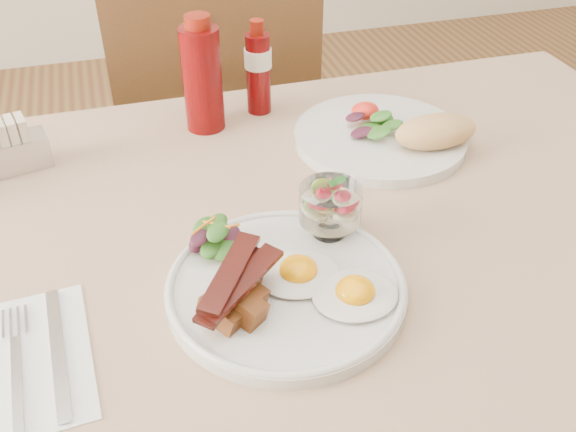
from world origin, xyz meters
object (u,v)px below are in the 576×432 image
object	(u,v)px
hot_sauce_bottle	(258,69)
chair_far	(215,140)
ketchup_bottle	(202,77)
main_plate	(286,288)
sugar_caddy	(15,148)
second_plate	(393,134)
fruit_cup	(330,204)
table	(301,284)

from	to	relation	value
hot_sauce_bottle	chair_far	bearing A→B (deg)	96.02
chair_far	ketchup_bottle	world-z (taller)	ketchup_bottle
chair_far	main_plate	distance (m)	0.80
main_plate	ketchup_bottle	bearing A→B (deg)	92.17
main_plate	sugar_caddy	distance (m)	0.49
main_plate	second_plate	distance (m)	0.38
fruit_cup	ketchup_bottle	bearing A→B (deg)	105.35
fruit_cup	hot_sauce_bottle	world-z (taller)	hot_sauce_bottle
fruit_cup	hot_sauce_bottle	size ratio (longest dim) A/B	0.50
table	main_plate	distance (m)	0.15
fruit_cup	sugar_caddy	xyz separation A→B (m)	(-0.39, 0.30, -0.03)
fruit_cup	hot_sauce_bottle	bearing A→B (deg)	89.39
fruit_cup	chair_far	bearing A→B (deg)	92.41
chair_far	hot_sauce_bottle	xyz separation A→B (m)	(0.03, -0.31, 0.30)
second_plate	ketchup_bottle	xyz separation A→B (m)	(-0.27, 0.14, 0.07)
main_plate	ketchup_bottle	distance (m)	0.43
fruit_cup	table	bearing A→B (deg)	139.26
fruit_cup	sugar_caddy	size ratio (longest dim) A/B	0.82
table	sugar_caddy	xyz separation A→B (m)	(-0.36, 0.28, 0.12)
chair_far	sugar_caddy	distance (m)	0.59
second_plate	hot_sauce_bottle	distance (m)	0.25
main_plate	fruit_cup	size ratio (longest dim) A/B	3.51
table	fruit_cup	distance (m)	0.15
table	ketchup_bottle	size ratio (longest dim) A/B	7.05
table	hot_sauce_bottle	size ratio (longest dim) A/B	8.29
sugar_caddy	table	bearing A→B (deg)	-50.28
chair_far	fruit_cup	bearing A→B (deg)	-87.59
second_plate	hot_sauce_bottle	world-z (taller)	hot_sauce_bottle
table	hot_sauce_bottle	xyz separation A→B (m)	(0.03, 0.35, 0.17)
main_plate	sugar_caddy	world-z (taller)	sugar_caddy
table	second_plate	size ratio (longest dim) A/B	4.83
table	hot_sauce_bottle	world-z (taller)	hot_sauce_bottle
hot_sauce_bottle	sugar_caddy	distance (m)	0.40
ketchup_bottle	main_plate	bearing A→B (deg)	-87.83
ketchup_bottle	fruit_cup	bearing A→B (deg)	-74.65
table	sugar_caddy	size ratio (longest dim) A/B	13.68
main_plate	ketchup_bottle	size ratio (longest dim) A/B	1.48
ketchup_bottle	hot_sauce_bottle	world-z (taller)	ketchup_bottle
fruit_cup	ketchup_bottle	distance (m)	0.36
chair_far	main_plate	bearing A→B (deg)	-93.75
second_plate	main_plate	bearing A→B (deg)	-132.56
main_plate	fruit_cup	bearing A→B (deg)	43.72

